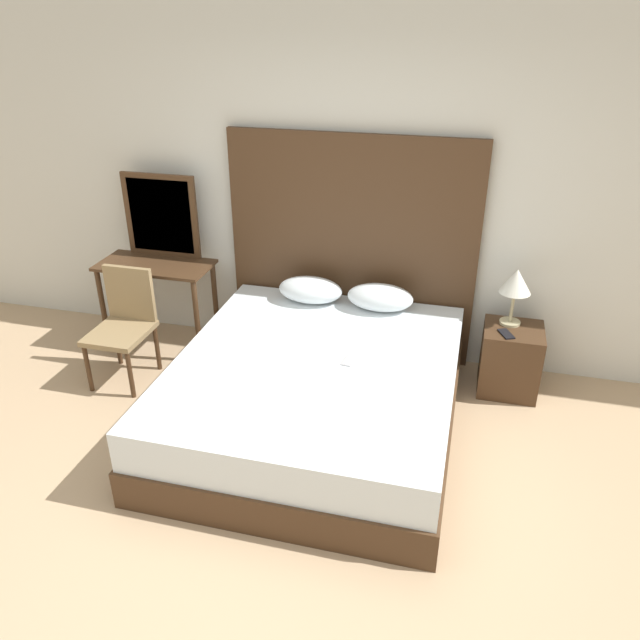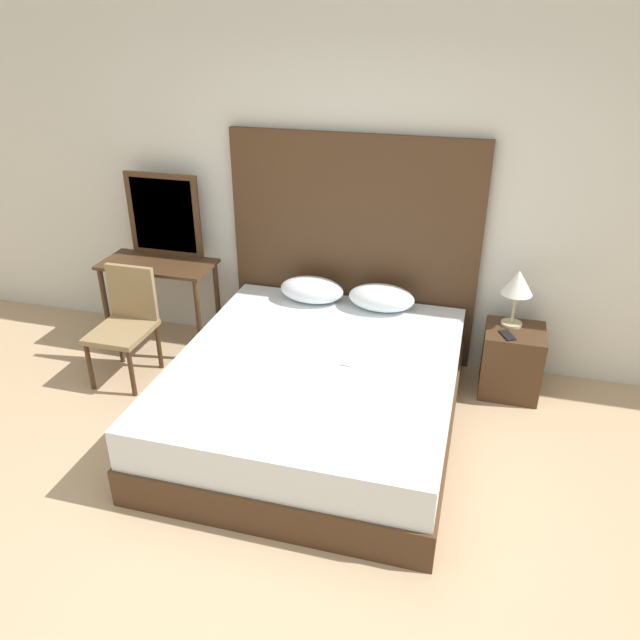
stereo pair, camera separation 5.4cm
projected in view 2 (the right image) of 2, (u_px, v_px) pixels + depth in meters
The scene contains 13 objects.
ground_plane at pixel (257, 550), 3.37m from camera, with size 16.00×16.00×0.00m, color tan.
wall_back at pixel (357, 191), 4.76m from camera, with size 10.00×0.06×2.70m.
bed at pixel (316, 394), 4.25m from camera, with size 1.86×2.15×0.52m.
headboard at pixel (353, 250), 4.90m from camera, with size 1.96×0.05×1.80m.
pillow_left at pixel (312, 290), 4.90m from camera, with size 0.51×0.30×0.20m.
pillow_right at pixel (382, 298), 4.77m from camera, with size 0.51×0.30×0.20m.
phone_on_bed at pixel (349, 360), 4.12m from camera, with size 0.09×0.16×0.01m.
nightstand at pixel (511, 361), 4.64m from camera, with size 0.43×0.41×0.52m.
table_lamp at pixel (518, 284), 4.45m from camera, with size 0.23×0.23×0.43m.
phone_on_nightstand at pixel (507, 335), 4.45m from camera, with size 0.13×0.17×0.01m.
vanity_desk at pixel (159, 279), 5.14m from camera, with size 0.92×0.45×0.75m.
vanity_mirror at pixel (164, 215), 5.09m from camera, with size 0.64×0.03×0.69m.
chair at pixel (126, 318), 4.77m from camera, with size 0.41×0.47×0.86m.
Camera 2 is at (0.97, -2.25, 2.65)m, focal length 35.00 mm.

